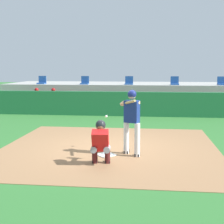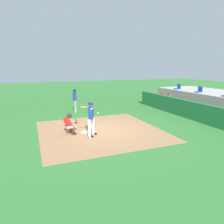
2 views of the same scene
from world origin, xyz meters
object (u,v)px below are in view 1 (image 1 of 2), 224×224
object	(u,v)px
dugout_player_0	(36,100)
dugout_player_1	(53,100)
stadium_seat_4	(222,83)
stadium_seat_3	(175,82)
batter_at_plate	(131,118)
stadium_seat_2	(129,82)
catcher_crouched	(100,141)
home_plate	(106,155)
stadium_seat_1	(85,82)
stadium_seat_0	(42,82)

from	to	relation	value
dugout_player_0	dugout_player_1	bearing A→B (deg)	0.00
stadium_seat_4	stadium_seat_3	bearing A→B (deg)	180.00
batter_at_plate	stadium_seat_3	bearing A→B (deg)	79.27
batter_at_plate	dugout_player_0	world-z (taller)	batter_at_plate
batter_at_plate	stadium_seat_2	size ratio (longest dim) A/B	3.76
catcher_crouched	stadium_seat_4	world-z (taller)	stadium_seat_4
stadium_seat_3	dugout_player_1	bearing A→B (deg)	-162.71
home_plate	catcher_crouched	world-z (taller)	catcher_crouched
home_plate	stadium_seat_2	distance (m)	10.29
stadium_seat_1	stadium_seat_3	distance (m)	5.20
dugout_player_1	stadium_seat_2	bearing A→B (deg)	27.34
stadium_seat_0	stadium_seat_4	xyz separation A→B (m)	(10.40, 0.00, 0.00)
batter_at_plate	stadium_seat_3	world-z (taller)	stadium_seat_3
dugout_player_0	home_plate	bearing A→B (deg)	-59.16
dugout_player_1	dugout_player_0	bearing A→B (deg)	180.00
dugout_player_0	stadium_seat_2	bearing A→B (deg)	22.71
catcher_crouched	stadium_seat_1	world-z (taller)	stadium_seat_1
batter_at_plate	catcher_crouched	size ratio (longest dim) A/B	0.94
catcher_crouched	dugout_player_1	size ratio (longest dim) A/B	1.48
catcher_crouched	stadium_seat_2	size ratio (longest dim) A/B	4.01
stadium_seat_1	stadium_seat_4	world-z (taller)	same
home_plate	stadium_seat_1	bearing A→B (deg)	104.33
dugout_player_1	stadium_seat_3	world-z (taller)	stadium_seat_3
home_plate	stadium_seat_3	world-z (taller)	stadium_seat_3
stadium_seat_2	stadium_seat_3	world-z (taller)	same
dugout_player_0	stadium_seat_1	size ratio (longest dim) A/B	2.71
catcher_crouched	dugout_player_0	world-z (taller)	dugout_player_0
home_plate	dugout_player_0	world-z (taller)	dugout_player_0
dugout_player_1	stadium_seat_0	bearing A→B (deg)	121.85
stadium_seat_3	stadium_seat_1	bearing A→B (deg)	180.00
home_plate	dugout_player_0	size ratio (longest dim) A/B	0.34
dugout_player_0	stadium_seat_1	world-z (taller)	stadium_seat_1
stadium_seat_2	batter_at_plate	bearing A→B (deg)	-86.08
batter_at_plate	catcher_crouched	xyz separation A→B (m)	(-0.71, -0.93, -0.43)
stadium_seat_0	stadium_seat_4	distance (m)	10.40
dugout_player_1	catcher_crouched	bearing A→B (deg)	-66.43
dugout_player_1	stadium_seat_0	world-z (taller)	stadium_seat_0
home_plate	dugout_player_1	bearing A→B (deg)	115.79
dugout_player_1	stadium_seat_1	size ratio (longest dim) A/B	2.71
home_plate	dugout_player_0	xyz separation A→B (m)	(-4.86, 8.14, 0.65)
home_plate	stadium_seat_1	distance (m)	10.61
home_plate	stadium_seat_3	size ratio (longest dim) A/B	0.92
stadium_seat_4	batter_at_plate	bearing A→B (deg)	-114.11
stadium_seat_1	stadium_seat_2	bearing A→B (deg)	0.00
catcher_crouched	stadium_seat_4	bearing A→B (deg)	64.63
stadium_seat_2	stadium_seat_4	distance (m)	5.20
dugout_player_1	stadium_seat_4	xyz separation A→B (m)	(9.14, 2.03, 0.86)
dugout_player_0	stadium_seat_0	size ratio (longest dim) A/B	2.71
stadium_seat_0	stadium_seat_2	distance (m)	5.20
catcher_crouched	stadium_seat_3	size ratio (longest dim) A/B	4.01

